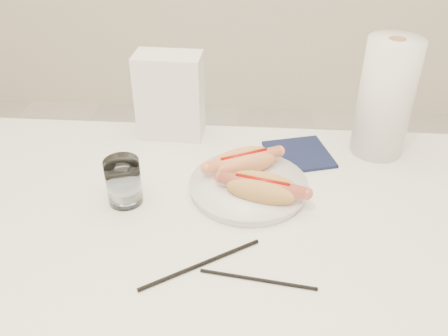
# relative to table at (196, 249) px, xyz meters

# --- Properties ---
(table) EXTENTS (1.20, 0.80, 0.75)m
(table) POSITION_rel_table_xyz_m (0.00, 0.00, 0.00)
(table) COLOR white
(table) RESTS_ON ground
(plate) EXTENTS (0.26, 0.26, 0.02)m
(plate) POSITION_rel_table_xyz_m (0.10, 0.12, 0.07)
(plate) COLOR white
(plate) RESTS_ON table
(hotdog_left) EXTENTS (0.16, 0.12, 0.05)m
(hotdog_left) POSITION_rel_table_xyz_m (0.09, 0.17, 0.10)
(hotdog_left) COLOR #F09860
(hotdog_left) RESTS_ON plate
(hotdog_right) EXTENTS (0.18, 0.10, 0.05)m
(hotdog_right) POSITION_rel_table_xyz_m (0.13, 0.08, 0.10)
(hotdog_right) COLOR tan
(hotdog_right) RESTS_ON plate
(water_glass) EXTENTS (0.07, 0.07, 0.10)m
(water_glass) POSITION_rel_table_xyz_m (-0.15, 0.07, 0.11)
(water_glass) COLOR silver
(water_glass) RESTS_ON table
(chopstick_near) EXTENTS (0.20, 0.14, 0.01)m
(chopstick_near) POSITION_rel_table_xyz_m (0.02, -0.10, 0.06)
(chopstick_near) COLOR black
(chopstick_near) RESTS_ON table
(chopstick_far) EXTENTS (0.20, 0.03, 0.01)m
(chopstick_far) POSITION_rel_table_xyz_m (0.12, -0.13, 0.06)
(chopstick_far) COLOR black
(chopstick_far) RESTS_ON table
(napkin_box) EXTENTS (0.16, 0.09, 0.21)m
(napkin_box) POSITION_rel_table_xyz_m (-0.10, 0.35, 0.16)
(napkin_box) COLOR white
(napkin_box) RESTS_ON table
(navy_napkin) EXTENTS (0.17, 0.17, 0.01)m
(navy_napkin) POSITION_rel_table_xyz_m (0.21, 0.27, 0.06)
(navy_napkin) COLOR #121939
(navy_napkin) RESTS_ON table
(paper_towel_roll) EXTENTS (0.16, 0.16, 0.27)m
(paper_towel_roll) POSITION_rel_table_xyz_m (0.39, 0.31, 0.20)
(paper_towel_roll) COLOR white
(paper_towel_roll) RESTS_ON table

